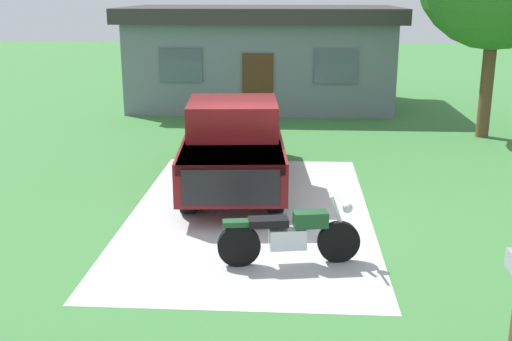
{
  "coord_description": "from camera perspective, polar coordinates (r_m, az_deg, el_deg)",
  "views": [
    {
      "loc": [
        0.81,
        -11.26,
        4.09
      ],
      "look_at": [
        0.12,
        -0.2,
        0.9
      ],
      "focal_mm": 44.3,
      "sensor_mm": 36.0,
      "label": 1
    }
  ],
  "objects": [
    {
      "name": "neighbor_house",
      "position": [
        23.24,
        0.53,
        10.36
      ],
      "size": [
        9.6,
        5.6,
        3.5
      ],
      "color": "slate",
      "rests_on": "ground"
    },
    {
      "name": "pickup_truck",
      "position": [
        13.6,
        -2.04,
        2.7
      ],
      "size": [
        2.44,
        5.76,
        1.9
      ],
      "color": "black",
      "rests_on": "ground"
    },
    {
      "name": "motorcycle",
      "position": [
        9.71,
        3.12,
        -5.84
      ],
      "size": [
        2.2,
        0.74,
        1.09
      ],
      "color": "black",
      "rests_on": "ground"
    },
    {
      "name": "driveway_pad",
      "position": [
        12.01,
        -0.54,
        -3.85
      ],
      "size": [
        4.5,
        7.63,
        0.01
      ],
      "primitive_type": "cube",
      "color": "#BABABA",
      "rests_on": "ground"
    },
    {
      "name": "ground_plane",
      "position": [
        12.01,
        -0.54,
        -3.86
      ],
      "size": [
        80.0,
        80.0,
        0.0
      ],
      "primitive_type": "plane",
      "color": "#3E7B3C"
    }
  ]
}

